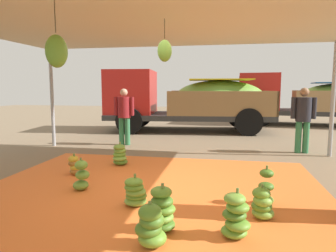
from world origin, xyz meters
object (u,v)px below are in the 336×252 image
object	(u,v)px
banana_bunch_7	(81,176)
cargo_truck_main	(185,99)
banana_bunch_0	(236,217)
banana_bunch_1	(120,155)
worker_0	(124,112)
banana_bunch_2	(135,192)
banana_bunch_9	(262,204)
worker_1	(303,115)
banana_bunch_5	(151,226)
cargo_truck_far	(308,98)
banana_bunch_4	(266,188)
banana_bunch_8	(75,166)
banana_bunch_3	(162,210)

from	to	relation	value
banana_bunch_7	cargo_truck_main	bearing A→B (deg)	84.30
banana_bunch_0	cargo_truck_main	distance (m)	8.95
banana_bunch_1	worker_0	xyz separation A→B (m)	(-0.71, 2.41, 0.76)
banana_bunch_2	banana_bunch_7	world-z (taller)	banana_bunch_7
banana_bunch_9	worker_1	size ratio (longest dim) A/B	0.27
banana_bunch_5	cargo_truck_far	xyz separation A→B (m)	(4.48, 12.10, 1.00)
banana_bunch_1	banana_bunch_7	xyz separation A→B (m)	(-0.06, -1.72, 0.02)
banana_bunch_0	banana_bunch_7	bearing A→B (deg)	154.18
banana_bunch_4	banana_bunch_5	distance (m)	2.03
banana_bunch_8	banana_bunch_2	bearing A→B (deg)	-38.40
banana_bunch_4	banana_bunch_7	bearing A→B (deg)	178.50
banana_bunch_7	banana_bunch_9	world-z (taller)	banana_bunch_7
banana_bunch_7	banana_bunch_9	distance (m)	2.91
banana_bunch_8	banana_bunch_3	bearing A→B (deg)	-42.53
banana_bunch_1	banana_bunch_9	size ratio (longest dim) A/B	1.12
banana_bunch_0	banana_bunch_4	world-z (taller)	banana_bunch_4
banana_bunch_4	banana_bunch_0	bearing A→B (deg)	-112.55
banana_bunch_9	banana_bunch_2	bearing A→B (deg)	175.02
banana_bunch_0	banana_bunch_7	distance (m)	2.76
cargo_truck_main	banana_bunch_7	bearing A→B (deg)	-95.70
banana_bunch_2	worker_1	distance (m)	5.51
banana_bunch_4	cargo_truck_far	bearing A→B (deg)	73.62
banana_bunch_4	banana_bunch_8	size ratio (longest dim) A/B	1.35
banana_bunch_2	cargo_truck_main	bearing A→B (deg)	92.34
banana_bunch_7	worker_1	world-z (taller)	worker_1
banana_bunch_8	banana_bunch_7	bearing A→B (deg)	-56.12
banana_bunch_7	worker_0	distance (m)	4.24
cargo_truck_main	worker_0	distance (m)	3.68
banana_bunch_3	cargo_truck_far	size ratio (longest dim) A/B	0.09
cargo_truck_far	worker_0	size ratio (longest dim) A/B	3.91
banana_bunch_4	banana_bunch_2	bearing A→B (deg)	-168.09
banana_bunch_8	banana_bunch_5	bearing A→B (deg)	-48.26
banana_bunch_4	cargo_truck_far	distance (m)	11.09
banana_bunch_4	banana_bunch_5	size ratio (longest dim) A/B	1.14
cargo_truck_main	banana_bunch_2	bearing A→B (deg)	-87.66
banana_bunch_0	banana_bunch_8	world-z (taller)	banana_bunch_0
banana_bunch_1	banana_bunch_7	world-z (taller)	banana_bunch_7
banana_bunch_7	banana_bunch_9	bearing A→B (deg)	-12.43
banana_bunch_8	cargo_truck_main	size ratio (longest dim) A/B	0.07
worker_1	cargo_truck_far	bearing A→B (deg)	75.50
banana_bunch_0	worker_1	world-z (taller)	worker_1
banana_bunch_1	banana_bunch_2	world-z (taller)	banana_bunch_1
banana_bunch_1	banana_bunch_5	xyz separation A→B (m)	(1.52, -3.29, 0.01)
cargo_truck_far	worker_0	bearing A→B (deg)	-136.39
banana_bunch_5	banana_bunch_9	world-z (taller)	banana_bunch_5
banana_bunch_3	banana_bunch_8	xyz separation A→B (m)	(-2.17, 1.99, -0.06)
banana_bunch_1	banana_bunch_9	world-z (taller)	banana_bunch_1
banana_bunch_4	banana_bunch_1	bearing A→B (deg)	148.12
banana_bunch_3	banana_bunch_7	distance (m)	2.01
banana_bunch_4	cargo_truck_main	bearing A→B (deg)	106.15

